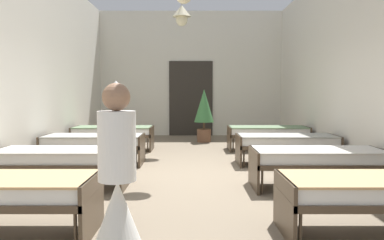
{
  "coord_description": "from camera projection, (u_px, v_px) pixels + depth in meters",
  "views": [
    {
      "loc": [
        0.04,
        -6.62,
        1.4
      ],
      "look_at": [
        0.0,
        1.01,
        0.86
      ],
      "focal_mm": 36.86,
      "sensor_mm": 36.0,
      "label": 1
    }
  ],
  "objects": [
    {
      "name": "ground_plane",
      "position": [
        192.0,
        177.0,
        6.7
      ],
      "size": [
        6.43,
        12.9,
        0.1
      ],
      "primitive_type": "cube",
      "color": "#7A6B56"
    },
    {
      "name": "room_shell",
      "position": [
        192.0,
        62.0,
        7.85
      ],
      "size": [
        6.23,
        12.5,
        4.0
      ],
      "color": "silver",
      "rests_on": "ground"
    },
    {
      "name": "bed_right_row_0",
      "position": [
        382.0,
        191.0,
        3.82
      ],
      "size": [
        1.9,
        0.84,
        0.57
      ],
      "color": "#473828",
      "rests_on": "ground"
    },
    {
      "name": "bed_left_row_1",
      "position": [
        63.0,
        158.0,
        5.73
      ],
      "size": [
        1.9,
        0.84,
        0.57
      ],
      "color": "#473828",
      "rests_on": "ground"
    },
    {
      "name": "bed_right_row_1",
      "position": [
        320.0,
        158.0,
        5.71
      ],
      "size": [
        1.9,
        0.84,
        0.57
      ],
      "color": "#473828",
      "rests_on": "ground"
    },
    {
      "name": "bed_left_row_2",
      "position": [
        96.0,
        142.0,
        7.63
      ],
      "size": [
        1.9,
        0.84,
        0.57
      ],
      "color": "#473828",
      "rests_on": "ground"
    },
    {
      "name": "bed_right_row_2",
      "position": [
        288.0,
        142.0,
        7.61
      ],
      "size": [
        1.9,
        0.84,
        0.57
      ],
      "color": "#473828",
      "rests_on": "ground"
    },
    {
      "name": "bed_left_row_3",
      "position": [
        115.0,
        132.0,
        9.52
      ],
      "size": [
        1.9,
        0.84,
        0.57
      ],
      "color": "#473828",
      "rests_on": "ground"
    },
    {
      "name": "bed_right_row_3",
      "position": [
        270.0,
        132.0,
        9.5
      ],
      "size": [
        1.9,
        0.84,
        0.57
      ],
      "color": "#473828",
      "rests_on": "ground"
    },
    {
      "name": "nurse_near_aisle",
      "position": [
        120.0,
        202.0,
        3.12
      ],
      "size": [
        0.52,
        0.52,
        1.49
      ],
      "rotation": [
        0.0,
        0.0,
        5.16
      ],
      "color": "white",
      "rests_on": "ground"
    },
    {
      "name": "potted_plant",
      "position": [
        206.0,
        111.0,
        11.04
      ],
      "size": [
        0.55,
        0.55,
        1.49
      ],
      "color": "brown",
      "rests_on": "ground"
    }
  ]
}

